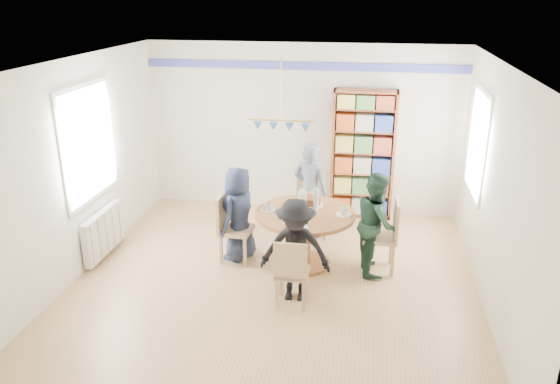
% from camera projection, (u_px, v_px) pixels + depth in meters
% --- Properties ---
extents(ground, '(5.00, 5.00, 0.00)m').
position_uv_depth(ground, '(275.00, 281.00, 6.88)').
color(ground, tan).
extents(room_shell, '(5.00, 5.00, 5.00)m').
position_uv_depth(room_shell, '(266.00, 136.00, 7.15)').
color(room_shell, white).
rests_on(room_shell, ground).
extents(radiator, '(0.12, 1.00, 0.60)m').
position_uv_depth(radiator, '(104.00, 232.00, 7.42)').
color(radiator, silver).
rests_on(radiator, ground).
extents(dining_table, '(1.30, 1.30, 0.75)m').
position_uv_depth(dining_table, '(305.00, 226.00, 7.11)').
color(dining_table, brown).
rests_on(dining_table, ground).
extents(chair_left, '(0.43, 0.43, 0.92)m').
position_uv_depth(chair_left, '(230.00, 225.00, 7.26)').
color(chair_left, tan).
rests_on(chair_left, ground).
extents(chair_right, '(0.45, 0.45, 0.98)m').
position_uv_depth(chair_right, '(386.00, 232.00, 6.98)').
color(chair_right, tan).
rests_on(chair_right, ground).
extents(chair_far, '(0.51, 0.51, 1.00)m').
position_uv_depth(chair_far, '(312.00, 198.00, 8.06)').
color(chair_far, tan).
rests_on(chair_far, ground).
extents(chair_near, '(0.38, 0.38, 0.85)m').
position_uv_depth(chair_near, '(291.00, 270.00, 6.17)').
color(chair_near, tan).
rests_on(chair_near, ground).
extents(person_left, '(0.59, 0.73, 1.29)m').
position_uv_depth(person_left, '(239.00, 214.00, 7.26)').
color(person_left, '#192137').
rests_on(person_left, ground).
extents(person_right, '(0.59, 0.71, 1.33)m').
position_uv_depth(person_right, '(376.00, 223.00, 6.92)').
color(person_right, '#1B3629').
rests_on(person_right, ground).
extents(person_far, '(0.59, 0.48, 1.42)m').
position_uv_depth(person_far, '(310.00, 190.00, 7.93)').
color(person_far, gray).
rests_on(person_far, ground).
extents(person_near, '(0.82, 0.49, 1.26)m').
position_uv_depth(person_near, '(295.00, 250.00, 6.28)').
color(person_near, black).
rests_on(person_near, ground).
extents(bookshelf, '(0.97, 0.29, 2.04)m').
position_uv_depth(bookshelf, '(363.00, 156.00, 8.54)').
color(bookshelf, brown).
rests_on(bookshelf, ground).
extents(tableware, '(1.19, 1.19, 0.31)m').
position_uv_depth(tableware, '(304.00, 207.00, 7.04)').
color(tableware, white).
rests_on(tableware, dining_table).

